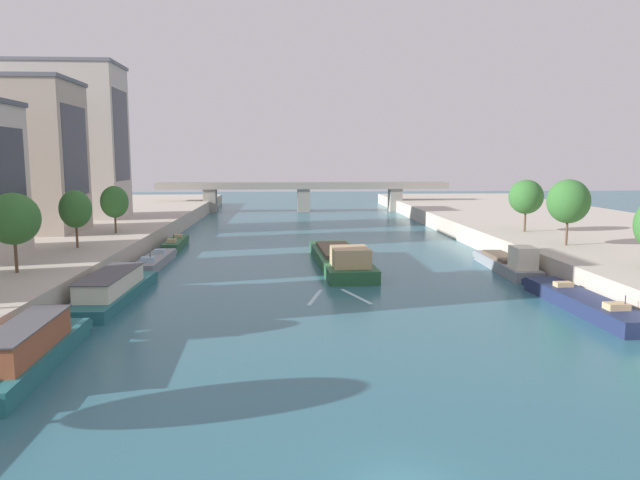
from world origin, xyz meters
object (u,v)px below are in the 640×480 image
Objects in this scene: tree_left_second at (114,202)px; tree_right_nearest at (568,201)px; moored_boat_left_lone at (30,350)px; tree_left_nearest at (13,219)px; moored_boat_right_far at (582,302)px; bridge_far at (303,193)px; moored_boat_left_gap_after at (113,289)px; moored_boat_right_lone at (508,263)px; moored_boat_left_end at (155,260)px; tree_right_far at (526,197)px; tree_left_third at (75,209)px; barge_midriver at (340,258)px; moored_boat_left_second at (176,243)px.

tree_left_second is 54.37m from tree_right_nearest.
moored_boat_left_lone is 18.98m from tree_left_nearest.
moored_boat_right_far is 92.15m from bridge_far.
moored_boat_left_gap_after is 47.50m from tree_right_nearest.
tree_left_second is at bearing 160.99° from moored_boat_right_lone.
moored_boat_right_far is at bearing -30.14° from moored_boat_left_end.
tree_left_nearest is at bearing -91.23° from tree_left_second.
moored_boat_right_lone is 16.91m from tree_right_far.
bridge_far is (-19.48, 89.99, 3.74)m from moored_boat_right_far.
barge_midriver is at bearing 2.49° from tree_left_third.
moored_boat_left_end is at bearing 90.52° from moored_boat_left_lone.
tree_left_third reaches higher than moored_boat_left_gap_after.
tree_left_third reaches higher than moored_boat_right_far.
moored_boat_right_lone is at bearing -118.18° from tree_right_far.
moored_boat_left_lone is 2.31× the size of tree_left_third.
moored_boat_left_second is 0.17× the size of bridge_far.
moored_boat_left_gap_after is 39.85m from moored_boat_right_lone.
moored_boat_left_second is 1.69× the size of tree_left_nearest.
bridge_far is (-26.60, 72.37, -3.04)m from tree_right_nearest.
moored_boat_left_lone is 39.83m from moored_boat_right_far.
tree_left_nearest reaches higher than barge_midriver.
tree_left_nearest is 26.77m from tree_left_second.
tree_left_third is at bearing -110.36° from bridge_far.
moored_boat_right_lone is (38.25, 27.36, -0.24)m from moored_boat_left_lone.
bridge_far reaches higher than moored_boat_left_second.
barge_midriver is at bearing 166.74° from moored_boat_right_lone.
tree_right_far reaches higher than moored_boat_left_end.
barge_midriver reaches higher than moored_boat_right_far.
tree_right_far is (45.69, 41.25, 5.90)m from moored_boat_left_lone.
moored_boat_right_far is 2.74× the size of tree_left_second.
bridge_far is at bearing 102.21° from moored_boat_right_far.
bridge_far reaches higher than moored_boat_left_gap_after.
tree_right_nearest is (52.97, -1.30, 0.68)m from tree_left_third.
tree_right_far is at bearing 61.82° from moored_boat_right_lone.
moored_boat_right_lone is 2.48× the size of tree_left_third.
bridge_far reaches higher than moored_boat_right_far.
tree_right_nearest is at bearing -91.85° from tree_right_far.
tree_left_nearest reaches higher than moored_boat_left_end.
tree_left_second reaches higher than moored_boat_right_far.
tree_right_far is (52.92, -1.78, 0.55)m from tree_left_second.
tree_left_nearest is 54.60m from tree_right_nearest.
moored_boat_right_far is at bearing -104.12° from tree_right_far.
barge_midriver is 3.90× the size of tree_left_second.
moored_boat_left_end is 39.08m from moored_boat_right_lone.
barge_midriver is 28.93m from tree_left_third.
moored_boat_left_second is 43.19m from moored_boat_right_lone.
moored_boat_left_lone is 16.65m from moored_boat_left_gap_after.
bridge_far is (-19.56, 73.99, 3.39)m from moored_boat_right_lone.
moored_boat_left_second is at bearing -109.22° from bridge_far.
moored_boat_left_end is 47.07m from tree_right_far.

